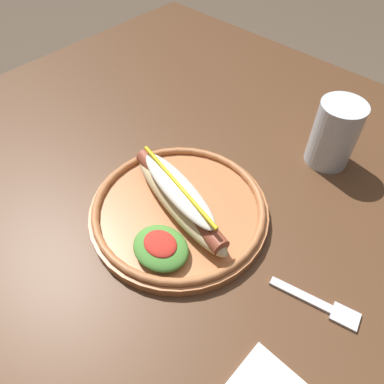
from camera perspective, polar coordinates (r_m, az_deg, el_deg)
The scene contains 5 objects.
ground_plane at distance 1.28m, azimuth 4.27°, elevation -21.91°, with size 8.00×8.00×0.00m, color brown.
dining_table at distance 0.71m, azimuth 7.19°, elevation -4.40°, with size 1.26×0.93×0.74m.
hot_dog_plate at distance 0.57m, azimuth -2.18°, elevation -2.58°, with size 0.28×0.28×0.08m.
fork at distance 0.54m, azimuth 19.37°, elevation -16.19°, with size 0.12×0.05×0.00m.
water_cup at distance 0.68m, azimuth 21.20°, elevation 8.38°, with size 0.08×0.08×0.12m, color silver.
Camera 1 is at (0.22, -0.37, 1.21)m, focal length 34.43 mm.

